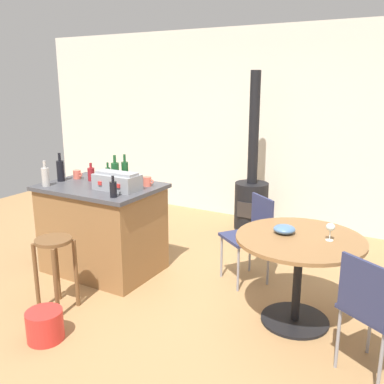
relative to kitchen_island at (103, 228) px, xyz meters
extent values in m
plane|color=#A37A4C|center=(0.92, -0.29, -0.47)|extent=(8.80, 8.80, 0.00)
cube|color=silver|center=(0.92, 2.50, 0.88)|extent=(8.00, 0.10, 2.70)
cube|color=olive|center=(0.00, 0.00, -0.02)|extent=(1.14, 0.79, 0.90)
cube|color=#424247|center=(0.00, 0.00, 0.45)|extent=(1.20, 0.85, 0.04)
cylinder|color=brown|center=(0.30, -0.71, -0.16)|extent=(0.04, 0.04, 0.63)
cylinder|color=brown|center=(0.07, -0.71, -0.16)|extent=(0.04, 0.04, 0.63)
cylinder|color=brown|center=(0.07, -0.95, -0.16)|extent=(0.04, 0.04, 0.63)
cylinder|color=brown|center=(0.30, -0.95, -0.16)|extent=(0.04, 0.04, 0.63)
cylinder|color=brown|center=(0.18, -0.83, 0.17)|extent=(0.32, 0.32, 0.03)
cylinder|color=black|center=(2.09, 0.00, -0.46)|extent=(0.57, 0.57, 0.02)
cylinder|color=black|center=(2.09, 0.00, -0.11)|extent=(0.07, 0.07, 0.73)
cylinder|color=olive|center=(2.09, 0.00, 0.27)|extent=(1.03, 1.03, 0.03)
cube|color=navy|center=(2.75, -0.39, 0.01)|extent=(0.55, 0.55, 0.03)
cube|color=navy|center=(2.65, -0.55, 0.21)|extent=(0.32, 0.20, 0.40)
cylinder|color=gray|center=(2.52, -0.45, -0.24)|extent=(0.02, 0.02, 0.47)
cylinder|color=gray|center=(2.81, -0.62, -0.24)|extent=(0.02, 0.02, 0.47)
cylinder|color=gray|center=(2.69, -0.15, -0.24)|extent=(0.02, 0.02, 0.47)
cube|color=navy|center=(1.41, 0.49, 0.00)|extent=(0.56, 0.56, 0.03)
cube|color=navy|center=(1.52, 0.65, 0.20)|extent=(0.30, 0.23, 0.40)
cylinder|color=gray|center=(1.65, 0.53, -0.24)|extent=(0.02, 0.02, 0.45)
cylinder|color=gray|center=(1.38, 0.73, -0.24)|extent=(0.02, 0.02, 0.45)
cylinder|color=gray|center=(1.17, 0.46, -0.24)|extent=(0.02, 0.02, 0.45)
cylinder|color=gray|center=(1.45, 0.26, -0.24)|extent=(0.02, 0.02, 0.45)
cylinder|color=black|center=(0.93, 1.87, -0.44)|extent=(0.37, 0.37, 0.06)
cylinder|color=black|center=(0.93, 1.87, -0.10)|extent=(0.44, 0.44, 0.62)
cube|color=#2D2826|center=(0.93, 1.65, -0.10)|extent=(0.20, 0.02, 0.20)
cylinder|color=black|center=(0.93, 1.87, 0.92)|extent=(0.13, 0.13, 1.42)
cube|color=gray|center=(0.28, -0.06, 0.54)|extent=(0.45, 0.24, 0.16)
cube|color=gray|center=(0.28, -0.06, 0.63)|extent=(0.43, 0.14, 0.02)
cube|color=red|center=(0.17, -0.19, 0.54)|extent=(0.04, 0.01, 0.04)
cube|color=red|center=(0.39, -0.19, 0.54)|extent=(0.04, 0.01, 0.04)
cylinder|color=#194C23|center=(0.11, 0.27, 0.57)|extent=(0.07, 0.07, 0.21)
cylinder|color=#194C23|center=(0.11, 0.27, 0.71)|extent=(0.03, 0.03, 0.08)
cylinder|color=maroon|center=(-0.22, 0.11, 0.54)|extent=(0.07, 0.07, 0.14)
cylinder|color=maroon|center=(-0.22, 0.11, 0.63)|extent=(0.03, 0.03, 0.05)
cylinder|color=#194C23|center=(-0.04, 0.18, 0.54)|extent=(0.06, 0.06, 0.15)
cylinder|color=#194C23|center=(-0.04, 0.18, 0.64)|extent=(0.02, 0.02, 0.06)
cylinder|color=black|center=(-0.49, -0.06, 0.58)|extent=(0.08, 0.08, 0.22)
cylinder|color=black|center=(-0.49, -0.06, 0.73)|extent=(0.03, 0.03, 0.09)
cylinder|color=black|center=(0.42, -0.30, 0.54)|extent=(0.07, 0.07, 0.15)
cylinder|color=black|center=(0.42, -0.30, 0.64)|extent=(0.03, 0.03, 0.06)
cylinder|color=#194C23|center=(0.06, 0.17, 0.57)|extent=(0.08, 0.08, 0.21)
cylinder|color=#194C23|center=(0.06, 0.17, 0.72)|extent=(0.03, 0.03, 0.08)
cylinder|color=#B7B2AD|center=(-0.45, -0.31, 0.56)|extent=(0.08, 0.08, 0.19)
cylinder|color=#B7B2AD|center=(-0.45, -0.31, 0.69)|extent=(0.03, 0.03, 0.07)
cylinder|color=#DB6651|center=(0.45, 0.21, 0.51)|extent=(0.08, 0.08, 0.10)
torus|color=#DB6651|center=(0.50, 0.21, 0.52)|extent=(0.05, 0.01, 0.05)
cylinder|color=#DB6651|center=(-0.42, 0.10, 0.51)|extent=(0.08, 0.08, 0.09)
torus|color=#DB6651|center=(-0.37, 0.10, 0.52)|extent=(0.05, 0.01, 0.05)
cylinder|color=silver|center=(2.31, 0.04, 0.29)|extent=(0.06, 0.06, 0.00)
cylinder|color=silver|center=(2.31, 0.04, 0.33)|extent=(0.01, 0.01, 0.08)
ellipsoid|color=silver|center=(2.31, 0.04, 0.40)|extent=(0.07, 0.07, 0.06)
ellipsoid|color=#4C7099|center=(1.95, 0.03, 0.32)|extent=(0.18, 0.18, 0.07)
cylinder|color=red|center=(0.46, -1.23, -0.35)|extent=(0.29, 0.29, 0.24)
camera|label=1|loc=(2.93, -3.23, 1.51)|focal=39.91mm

